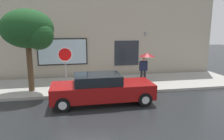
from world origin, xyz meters
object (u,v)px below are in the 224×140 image
at_px(pedestrian_with_umbrella, 146,59).
at_px(stop_sign, 65,60).
at_px(parked_car, 102,89).
at_px(street_tree, 30,30).
at_px(fire_hydrant, 110,83).

distance_m(pedestrian_with_umbrella, stop_sign, 4.80).
distance_m(parked_car, street_tree, 4.84).
relative_size(pedestrian_with_umbrella, stop_sign, 0.80).
bearing_deg(stop_sign, parked_car, -47.67).
height_order(pedestrian_with_umbrella, stop_sign, stop_sign).
bearing_deg(parked_car, pedestrian_with_umbrella, 40.01).
height_order(fire_hydrant, street_tree, street_tree).
xyz_separation_m(parked_car, street_tree, (-3.41, 2.15, 2.68)).
bearing_deg(street_tree, fire_hydrant, -5.00).
xyz_separation_m(parked_car, fire_hydrant, (0.71, 1.79, -0.19)).
bearing_deg(fire_hydrant, stop_sign, 178.73).
relative_size(parked_car, fire_hydrant, 6.54).
xyz_separation_m(parked_car, stop_sign, (-1.67, 1.84, 1.12)).
xyz_separation_m(pedestrian_with_umbrella, stop_sign, (-4.74, -0.73, 0.17)).
height_order(parked_car, stop_sign, stop_sign).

